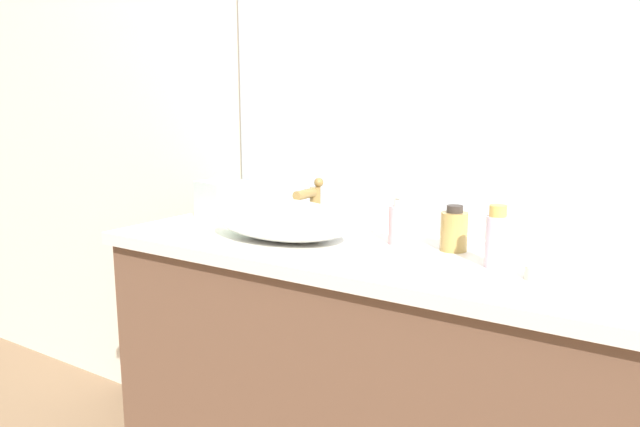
{
  "coord_description": "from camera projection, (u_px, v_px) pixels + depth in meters",
  "views": [
    {
      "loc": [
        0.63,
        -0.9,
        1.24
      ],
      "look_at": [
        -0.23,
        0.41,
        0.95
      ],
      "focal_mm": 33.84,
      "sensor_mm": 36.0,
      "label": 1
    }
  ],
  "objects": [
    {
      "name": "bathroom_wall_rear",
      "position": [
        452.0,
        78.0,
        1.67
      ],
      "size": [
        6.0,
        0.06,
        2.6
      ],
      "primitive_type": "cube",
      "color": "silver",
      "rests_on": "ground"
    },
    {
      "name": "vanity_counter",
      "position": [
        358.0,
        400.0,
        1.65
      ],
      "size": [
        1.43,
        0.51,
        0.87
      ],
      "color": "brown",
      "rests_on": "ground"
    },
    {
      "name": "wall_mirror_panel",
      "position": [
        409.0,
        4.0,
        1.66
      ],
      "size": [
        1.22,
        0.01,
        1.27
      ],
      "primitive_type": "cube",
      "color": "#B2BCC6",
      "rests_on": "vanity_counter"
    },
    {
      "name": "sink_basin",
      "position": [
        283.0,
        220.0,
        1.65
      ],
      "size": [
        0.42,
        0.26,
        0.11
      ],
      "primitive_type": "ellipsoid",
      "color": "white",
      "rests_on": "vanity_counter"
    },
    {
      "name": "faucet",
      "position": [
        313.0,
        201.0,
        1.77
      ],
      "size": [
        0.03,
        0.13,
        0.15
      ],
      "color": "olive",
      "rests_on": "vanity_counter"
    },
    {
      "name": "soap_dispenser",
      "position": [
        397.0,
        222.0,
        1.59
      ],
      "size": [
        0.05,
        0.05,
        0.15
      ],
      "color": "#D8989F",
      "rests_on": "vanity_counter"
    },
    {
      "name": "lotion_bottle",
      "position": [
        497.0,
        238.0,
        1.36
      ],
      "size": [
        0.05,
        0.05,
        0.14
      ],
      "color": "silver",
      "rests_on": "vanity_counter"
    },
    {
      "name": "perfume_bottle",
      "position": [
        454.0,
        230.0,
        1.52
      ],
      "size": [
        0.07,
        0.07,
        0.12
      ],
      "color": "#AA8A47",
      "rests_on": "vanity_counter"
    },
    {
      "name": "tissue_box",
      "position": [
        222.0,
        197.0,
        1.94
      ],
      "size": [
        0.15,
        0.15,
        0.16
      ],
      "color": "#ACD3B8",
      "rests_on": "vanity_counter"
    },
    {
      "name": "candle_jar",
      "position": [
        538.0,
        273.0,
        1.28
      ],
      "size": [
        0.06,
        0.06,
        0.03
      ],
      "primitive_type": "cylinder",
      "color": "silver",
      "rests_on": "vanity_counter"
    }
  ]
}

